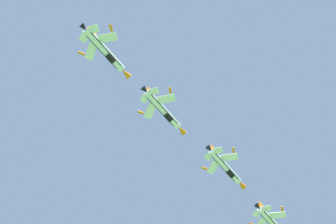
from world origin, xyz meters
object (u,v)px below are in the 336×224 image
Objects in this scene: fighter_jet_left_wing at (226,167)px; fighter_jet_right_wing at (164,111)px; fighter_jet_lead at (273,224)px; fighter_jet_left_outer at (105,51)px.

fighter_jet_right_wing is (-15.27, -17.31, -0.40)m from fighter_jet_left_wing.
fighter_jet_lead is 63.35m from fighter_jet_left_outer.
fighter_jet_left_wing is 1.00× the size of fighter_jet_right_wing.
fighter_jet_left_wing reaches higher than fighter_jet_right_wing.
fighter_jet_lead is at bearing 88.89° from fighter_jet_left_wing.
fighter_jet_left_outer reaches higher than fighter_jet_lead.
fighter_jet_lead is 43.12m from fighter_jet_right_wing.
fighter_jet_right_wing reaches higher than fighter_jet_lead.
fighter_jet_right_wing is at bearing -93.24° from fighter_jet_lead.
fighter_jet_left_wing is 23.09m from fighter_jet_right_wing.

